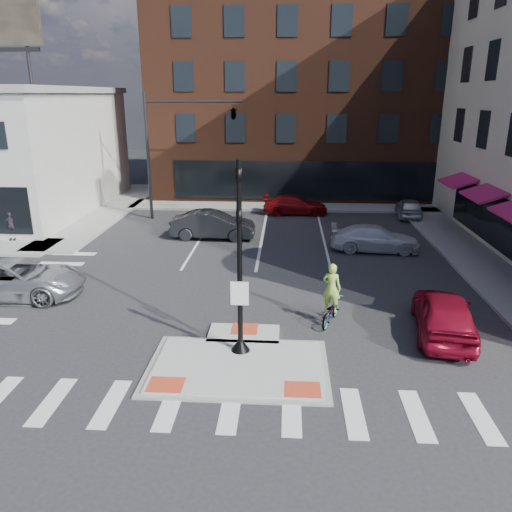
# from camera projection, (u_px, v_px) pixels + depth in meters

# --- Properties ---
(ground) EXTENTS (120.00, 120.00, 0.00)m
(ground) POSITION_uv_depth(u_px,v_px,m) (239.00, 360.00, 15.43)
(ground) COLOR #28282B
(ground) RESTS_ON ground
(refuge_island) EXTENTS (5.40, 4.65, 0.13)m
(refuge_island) POSITION_uv_depth(u_px,v_px,m) (239.00, 363.00, 15.17)
(refuge_island) COLOR gray
(refuge_island) RESTS_ON ground
(sidewalk_e) EXTENTS (3.00, 24.00, 0.15)m
(sidewalk_e) POSITION_uv_depth(u_px,v_px,m) (480.00, 261.00, 24.25)
(sidewalk_e) COLOR gray
(sidewalk_e) RESTS_ON ground
(sidewalk_n) EXTENTS (26.00, 3.00, 0.15)m
(sidewalk_n) POSITION_uv_depth(u_px,v_px,m) (309.00, 207.00, 36.11)
(sidewalk_n) COLOR gray
(sidewalk_n) RESTS_ON ground
(building_n) EXTENTS (24.40, 18.40, 15.50)m
(building_n) POSITION_uv_depth(u_px,v_px,m) (308.00, 94.00, 43.20)
(building_n) COLOR #4C2617
(building_n) RESTS_ON ground
(building_far_left) EXTENTS (10.00, 12.00, 10.00)m
(building_far_left) POSITION_uv_depth(u_px,v_px,m) (246.00, 117.00, 63.48)
(building_far_left) COLOR slate
(building_far_left) RESTS_ON ground
(building_far_right) EXTENTS (12.00, 12.00, 12.00)m
(building_far_right) POSITION_uv_depth(u_px,v_px,m) (348.00, 109.00, 64.29)
(building_far_right) COLOR brown
(building_far_right) RESTS_ON ground
(signal_pole) EXTENTS (0.60, 0.60, 5.98)m
(signal_pole) POSITION_uv_depth(u_px,v_px,m) (240.00, 284.00, 15.08)
(signal_pole) COLOR black
(signal_pole) RESTS_ON refuge_island
(mast_arm_signal) EXTENTS (6.10, 2.24, 8.00)m
(mast_arm_signal) POSITION_uv_depth(u_px,v_px,m) (210.00, 122.00, 30.80)
(mast_arm_signal) COLOR black
(mast_arm_signal) RESTS_ON ground
(silver_suv) EXTENTS (5.60, 2.78, 1.53)m
(silver_suv) POSITION_uv_depth(u_px,v_px,m) (15.00, 279.00, 20.04)
(silver_suv) COLOR #B4B7BC
(silver_suv) RESTS_ON ground
(red_sedan) EXTENTS (2.51, 4.75, 1.54)m
(red_sedan) POSITION_uv_depth(u_px,v_px,m) (444.00, 313.00, 16.84)
(red_sedan) COLOR maroon
(red_sedan) RESTS_ON ground
(white_pickup) EXTENTS (4.66, 2.11, 1.33)m
(white_pickup) POSITION_uv_depth(u_px,v_px,m) (375.00, 238.00, 26.00)
(white_pickup) COLOR silver
(white_pickup) RESTS_ON ground
(bg_car_dark) EXTENTS (4.76, 1.73, 1.56)m
(bg_car_dark) POSITION_uv_depth(u_px,v_px,m) (213.00, 225.00, 28.23)
(bg_car_dark) COLOR #232327
(bg_car_dark) RESTS_ON ground
(bg_car_silver) EXTENTS (1.84, 3.85, 1.27)m
(bg_car_silver) POSITION_uv_depth(u_px,v_px,m) (409.00, 208.00, 33.16)
(bg_car_silver) COLOR silver
(bg_car_silver) RESTS_ON ground
(bg_car_red) EXTENTS (4.38, 1.86, 1.26)m
(bg_car_red) POSITION_uv_depth(u_px,v_px,m) (295.00, 205.00, 33.98)
(bg_car_red) COLOR #9A0E10
(bg_car_red) RESTS_ON ground
(cyclist) EXTENTS (1.24, 1.90, 2.26)m
(cyclist) POSITION_uv_depth(u_px,v_px,m) (331.00, 304.00, 17.67)
(cyclist) COLOR #3F3F44
(cyclist) RESTS_ON ground
(pedestrian_b) EXTENTS (0.94, 0.41, 1.59)m
(pedestrian_b) POSITION_uv_depth(u_px,v_px,m) (11.00, 226.00, 27.34)
(pedestrian_b) COLOR #362F3A
(pedestrian_b) RESTS_ON sidewalk_nw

